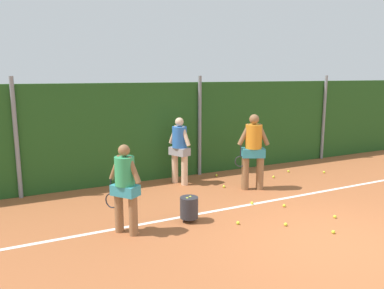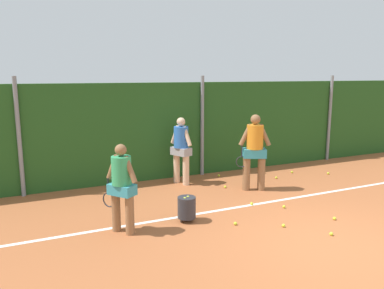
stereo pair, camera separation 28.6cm
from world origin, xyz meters
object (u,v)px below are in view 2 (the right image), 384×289
(tennis_ball_3, at_px, (276,178))
(tennis_ball_4, at_px, (219,175))
(tennis_ball_11, at_px, (292,172))
(tennis_ball_6, at_px, (331,234))
(tennis_ball_10, at_px, (328,173))
(tennis_ball_8, at_px, (225,187))
(ball_hopper, at_px, (187,207))
(tennis_ball_7, at_px, (235,223))
(tennis_ball_1, at_px, (283,226))
(player_foreground_near, at_px, (122,184))
(player_midcourt, at_px, (255,148))
(tennis_ball_0, at_px, (334,218))
(player_backcourt_far, at_px, (181,147))
(tennis_ball_2, at_px, (252,204))
(tennis_ball_5, at_px, (284,207))

(tennis_ball_3, bearing_deg, tennis_ball_4, 147.30)
(tennis_ball_3, relative_size, tennis_ball_11, 1.00)
(tennis_ball_6, relative_size, tennis_ball_10, 1.00)
(tennis_ball_8, bearing_deg, tennis_ball_3, 5.86)
(tennis_ball_3, distance_m, tennis_ball_10, 1.68)
(tennis_ball_3, xyz_separation_m, tennis_ball_11, (0.80, 0.31, 0.00))
(ball_hopper, height_order, tennis_ball_10, ball_hopper)
(tennis_ball_4, relative_size, tennis_ball_7, 1.00)
(tennis_ball_4, bearing_deg, tennis_ball_6, -90.96)
(tennis_ball_1, bearing_deg, tennis_ball_8, 84.93)
(player_foreground_near, bearing_deg, tennis_ball_1, -145.64)
(player_foreground_near, bearing_deg, player_midcourt, -107.21)
(ball_hopper, relative_size, tennis_ball_8, 7.78)
(tennis_ball_10, bearing_deg, tennis_ball_6, -133.31)
(tennis_ball_0, xyz_separation_m, tennis_ball_11, (1.61, 3.29, 0.00))
(tennis_ball_0, height_order, tennis_ball_6, same)
(player_backcourt_far, xyz_separation_m, tennis_ball_7, (-0.16, -3.06, -0.96))
(tennis_ball_2, distance_m, tennis_ball_3, 2.40)
(tennis_ball_0, distance_m, tennis_ball_3, 3.09)
(tennis_ball_2, xyz_separation_m, tennis_ball_6, (0.41, -1.98, 0.00))
(tennis_ball_2, bearing_deg, tennis_ball_4, 78.78)
(tennis_ball_7, xyz_separation_m, tennis_ball_10, (4.42, 2.14, 0.00))
(tennis_ball_8, bearing_deg, tennis_ball_2, -94.06)
(tennis_ball_2, relative_size, tennis_ball_6, 1.00)
(tennis_ball_2, height_order, tennis_ball_4, same)
(tennis_ball_0, xyz_separation_m, tennis_ball_4, (-0.54, 3.85, 0.00))
(tennis_ball_10, bearing_deg, tennis_ball_2, -159.56)
(tennis_ball_1, relative_size, tennis_ball_2, 1.00)
(tennis_ball_6, xyz_separation_m, tennis_ball_10, (3.09, 3.28, 0.00))
(ball_hopper, height_order, tennis_ball_2, ball_hopper)
(ball_hopper, relative_size, tennis_ball_11, 7.78)
(tennis_ball_0, height_order, tennis_ball_5, same)
(ball_hopper, relative_size, tennis_ball_0, 7.78)
(player_foreground_near, distance_m, tennis_ball_4, 4.47)
(tennis_ball_0, bearing_deg, tennis_ball_2, 125.45)
(tennis_ball_5, bearing_deg, tennis_ball_0, -63.45)
(tennis_ball_4, relative_size, tennis_ball_5, 1.00)
(player_backcourt_far, relative_size, tennis_ball_4, 26.84)
(player_backcourt_far, bearing_deg, tennis_ball_7, 154.02)
(ball_hopper, height_order, tennis_ball_11, ball_hopper)
(player_midcourt, distance_m, tennis_ball_4, 1.81)
(ball_hopper, distance_m, tennis_ball_1, 1.89)
(player_backcourt_far, xyz_separation_m, tennis_ball_6, (1.17, -4.20, -0.96))
(player_foreground_near, height_order, tennis_ball_4, player_foreground_near)
(player_foreground_near, height_order, player_backcourt_far, player_backcourt_far)
(tennis_ball_4, distance_m, tennis_ball_7, 3.54)
(player_backcourt_far, distance_m, tennis_ball_8, 1.55)
(tennis_ball_6, relative_size, tennis_ball_11, 1.00)
(tennis_ball_7, bearing_deg, tennis_ball_0, -17.08)
(player_foreground_near, xyz_separation_m, tennis_ball_1, (2.84, -1.04, -0.89))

